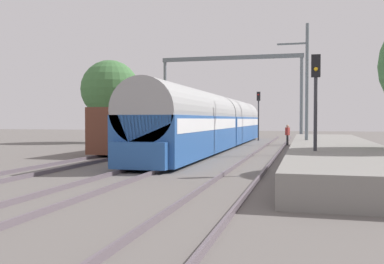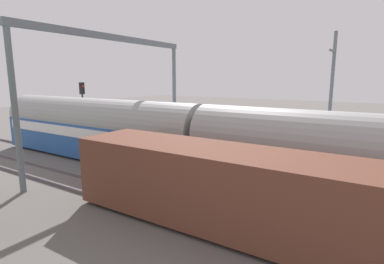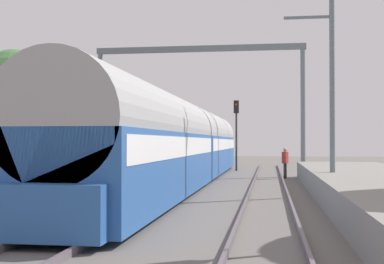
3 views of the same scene
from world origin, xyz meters
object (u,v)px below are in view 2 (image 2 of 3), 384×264
Objects in this scene: person_crossing at (186,136)px; passenger_train at (202,142)px; freight_car at (237,191)px; catenary_gantry at (115,72)px; railway_signal_far at (83,105)px.

passenger_train is at bearing 153.85° from person_crossing.
catenary_gantry is (4.18, 10.01, 4.18)m from freight_car.
passenger_train reaches higher than freight_car.
passenger_train is 6.74m from person_crossing.
catenary_gantry is at bearing -108.65° from railway_signal_far.
railway_signal_far is at bearing 71.35° from catenary_gantry.
freight_car is 11.62m from catenary_gantry.
railway_signal_far is 0.39× the size of catenary_gantry.
freight_car is at bearing -137.21° from passenger_train.
passenger_train is at bearing -99.22° from railway_signal_far.
catenary_gantry reaches higher than passenger_train.
freight_car is (-4.18, -3.87, -0.50)m from passenger_train.
catenary_gantry reaches higher than freight_car.
person_crossing is 8.42m from railway_signal_far.
passenger_train is 2.53× the size of freight_car.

